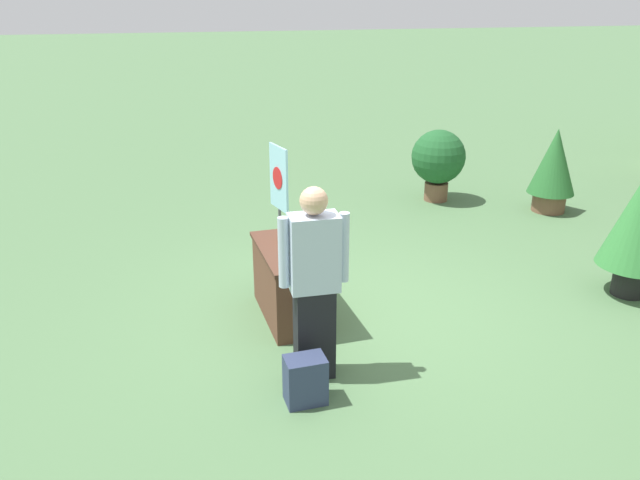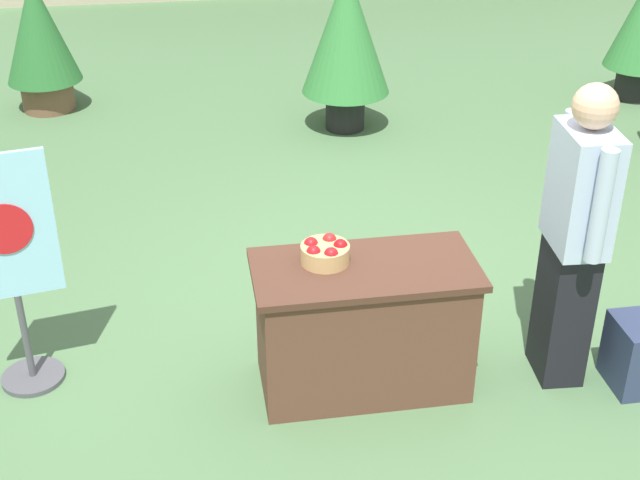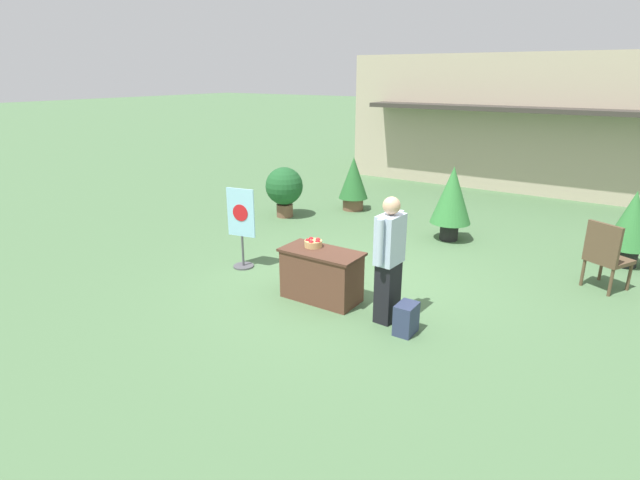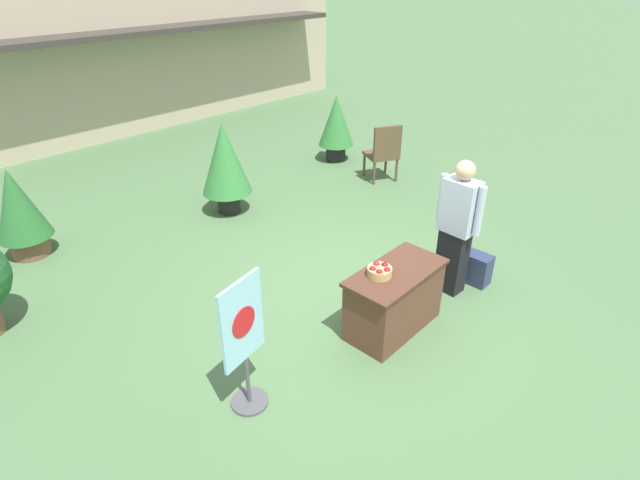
# 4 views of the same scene
# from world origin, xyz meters

# --- Properties ---
(ground_plane) EXTENTS (120.00, 120.00, 0.00)m
(ground_plane) POSITION_xyz_m (0.00, 0.00, 0.00)
(ground_plane) COLOR #4C7047
(storefront_building) EXTENTS (13.18, 4.43, 3.82)m
(storefront_building) POSITION_xyz_m (1.86, 10.02, 1.91)
(storefront_building) COLOR #B7A88E
(storefront_building) RESTS_ON ground_plane
(display_table) EXTENTS (1.23, 0.61, 0.78)m
(display_table) POSITION_xyz_m (-0.19, -0.65, 0.39)
(display_table) COLOR brown
(display_table) RESTS_ON ground_plane
(apple_basket) EXTENTS (0.27, 0.27, 0.13)m
(apple_basket) POSITION_xyz_m (-0.40, -0.57, 0.84)
(apple_basket) COLOR tan
(apple_basket) RESTS_ON display_table
(person_visitor) EXTENTS (0.29, 0.61, 1.77)m
(person_visitor) POSITION_xyz_m (0.95, -0.73, 0.91)
(person_visitor) COLOR black
(person_visitor) RESTS_ON ground_plane
(backpack) EXTENTS (0.24, 0.34, 0.42)m
(backpack) POSITION_xyz_m (1.32, -0.92, 0.21)
(backpack) COLOR #2D3856
(backpack) RESTS_ON ground_plane
(poster_board) EXTENTS (0.52, 0.36, 1.42)m
(poster_board) POSITION_xyz_m (-2.07, -0.32, 0.76)
(poster_board) COLOR #4C4C51
(poster_board) RESTS_ON ground_plane
(patio_chair) EXTENTS (0.74, 0.74, 1.11)m
(patio_chair) POSITION_xyz_m (3.31, 2.10, 0.61)
(patio_chair) COLOR brown
(patio_chair) RESTS_ON ground_plane
(potted_plant_near_right) EXTENTS (0.82, 0.82, 1.53)m
(potted_plant_near_right) POSITION_xyz_m (0.43, 3.19, 0.90)
(potted_plant_near_right) COLOR black
(potted_plant_near_right) RESTS_ON ground_plane
(potted_plant_far_left) EXTENTS (0.73, 0.73, 1.37)m
(potted_plant_far_left) POSITION_xyz_m (3.56, 3.52, 0.79)
(potted_plant_far_left) COLOR black
(potted_plant_far_left) RESTS_ON ground_plane
(potted_plant_near_left) EXTENTS (0.73, 0.73, 1.33)m
(potted_plant_near_left) POSITION_xyz_m (-2.42, 4.17, 0.73)
(potted_plant_near_left) COLOR brown
(potted_plant_near_left) RESTS_ON ground_plane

